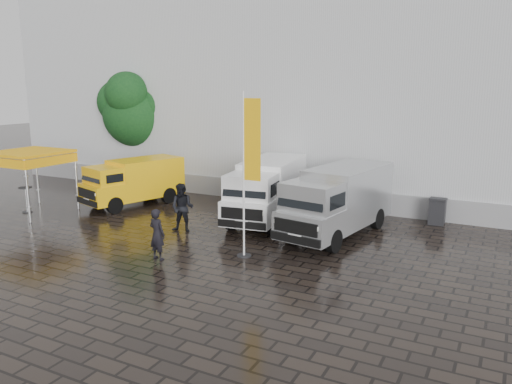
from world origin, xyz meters
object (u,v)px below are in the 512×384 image
van_white (267,191)px  cocktail_table (26,200)px  van_silver (338,203)px  person_tent (182,208)px  person_front (157,234)px  flagpole (248,166)px  wheelie_bin (437,211)px  van_yellow (133,183)px  canopy_tent (29,156)px

van_white → cocktail_table: size_ratio=4.98×
van_white → van_silver: van_silver is taller
van_white → person_tent: 3.84m
cocktail_table → van_white: bearing=20.3°
person_front → person_tent: person_tent is taller
van_white → person_front: size_ratio=3.38×
van_silver → flagpole: flagpole is taller
wheelie_bin → person_tent: 10.69m
van_silver → person_tent: size_ratio=3.09×
van_yellow → flagpole: size_ratio=0.87×
canopy_tent → wheelie_bin: bearing=20.9°
van_yellow → van_silver: (10.46, -0.29, 0.20)m
van_yellow → flagpole: 9.75m
flagpole → wheelie_bin: bearing=55.1°
van_white → van_silver: 3.51m
person_tent → canopy_tent: bearing=169.1°
canopy_tent → van_yellow: bearing=45.2°
van_silver → cocktail_table: (-13.91, -3.12, -0.72)m
van_yellow → canopy_tent: 4.81m
person_front → flagpole: bearing=-139.9°
van_white → cocktail_table: 11.19m
flagpole → cocktail_table: 12.34m
van_white → canopy_tent: 10.97m
wheelie_bin → van_white: bearing=-157.8°
van_white → wheelie_bin: 7.27m
flagpole → van_yellow: bearing=154.4°
cocktail_table → wheelie_bin: size_ratio=1.06×
flagpole → wheelie_bin: 9.33m
van_white → wheelie_bin: size_ratio=5.27×
van_yellow → cocktail_table: bearing=-117.9°
canopy_tent → cocktail_table: size_ratio=2.44×
van_silver → cocktail_table: bearing=-158.1°
cocktail_table → person_front: bearing=-13.9°
van_yellow → van_white: size_ratio=0.82×
van_silver → flagpole: (-1.86, -3.83, 1.85)m
canopy_tent → person_tent: size_ratio=1.48×
wheelie_bin → van_yellow: bearing=-167.0°
van_yellow → cocktail_table: van_yellow is taller
van_white → wheelie_bin: van_white is taller
canopy_tent → flagpole: flagpole is taller
cocktail_table → van_yellow: bearing=44.7°
van_silver → canopy_tent: canopy_tent is taller
van_yellow → person_front: van_yellow is taller
van_silver → person_front: (-4.49, -5.44, -0.44)m
cocktail_table → person_front: person_front is taller
cocktail_table → person_front: (9.42, -2.32, 0.28)m
canopy_tent → cocktail_table: 2.07m
flagpole → wheelie_bin: (5.13, 7.35, -2.60)m
cocktail_table → person_tent: size_ratio=0.61×
van_yellow → person_front: bearing=-26.4°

